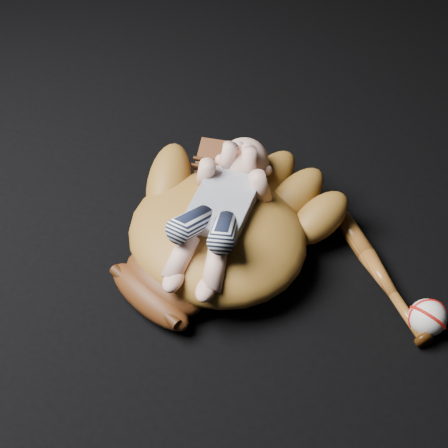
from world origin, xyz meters
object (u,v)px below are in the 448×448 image
Objects in this scene: baseball at (428,318)px; baseball_bat at (372,263)px; newborn_baby at (218,211)px; baseball_glove at (217,229)px.

baseball_bat is at bearing 137.95° from baseball.
baseball_bat is (0.31, 0.09, -0.13)m from newborn_baby.
baseball_glove is at bearing -165.91° from baseball_bat.
newborn_baby is at bearing -30.18° from baseball_glove.
baseball_glove is 0.33m from baseball_bat.
newborn_baby is at bearing 176.51° from baseball.
baseball is at bearing 20.19° from baseball_glove.
newborn_baby is at bearing -164.54° from baseball_bat.
baseball_glove is at bearing 123.87° from newborn_baby.
baseball_glove reaches higher than baseball.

